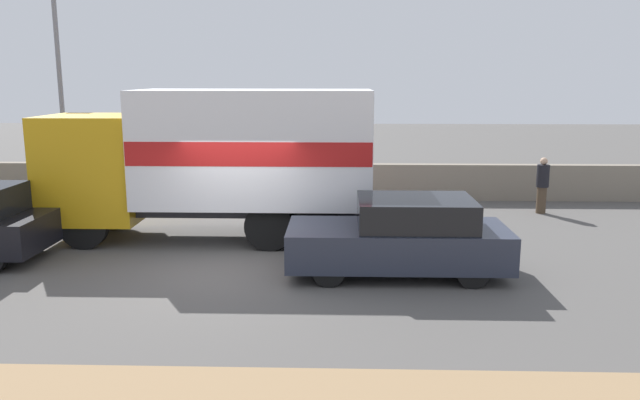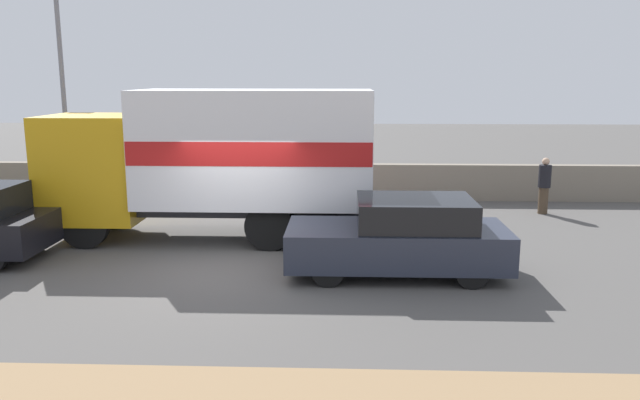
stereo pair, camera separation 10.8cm
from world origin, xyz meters
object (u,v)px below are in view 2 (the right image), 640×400
object	(u,v)px
street_lamp	(62,78)
car_hatchback	(401,237)
box_truck	(221,156)
pedestrian	(544,185)

from	to	relation	value
street_lamp	car_hatchback	xyz separation A→B (m)	(9.65, -6.96, -3.05)
box_truck	pedestrian	world-z (taller)	box_truck
street_lamp	pedestrian	bearing A→B (deg)	-4.91
car_hatchback	box_truck	bearing A→B (deg)	-32.36
box_truck	street_lamp	bearing A→B (deg)	-38.06
street_lamp	car_hatchback	size ratio (longest dim) A/B	1.52
box_truck	car_hatchback	xyz separation A→B (m)	(4.03, -2.55, -1.26)
box_truck	pedestrian	bearing A→B (deg)	-159.59
street_lamp	box_truck	distance (m)	7.37
street_lamp	pedestrian	distance (m)	14.55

